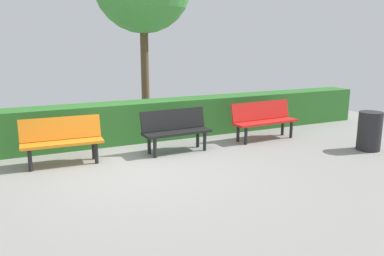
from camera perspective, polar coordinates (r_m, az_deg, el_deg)
ground_plane at (r=7.07m, az=-7.39°, el=-5.80°), size 16.00×16.00×0.00m
bench_red at (r=9.09m, az=10.44°, el=1.38°), size 1.62×0.55×0.86m
bench_black at (r=7.93m, az=-2.41°, el=-0.09°), size 1.43×0.52×0.86m
bench_orange at (r=7.50m, az=-18.52°, el=-1.48°), size 1.45×0.52×0.86m
hedge_row at (r=9.05m, az=-5.56°, el=1.22°), size 11.55×0.69×0.89m
trash_bin at (r=8.85m, az=24.57°, el=-0.41°), size 0.48×0.48×0.80m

